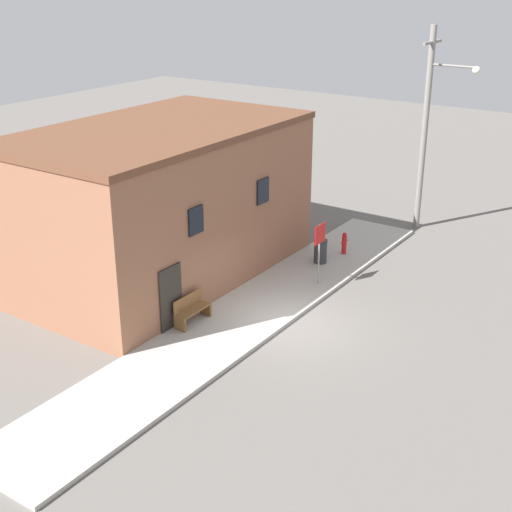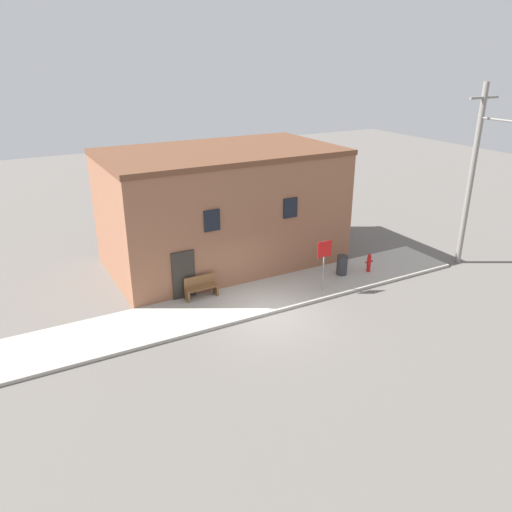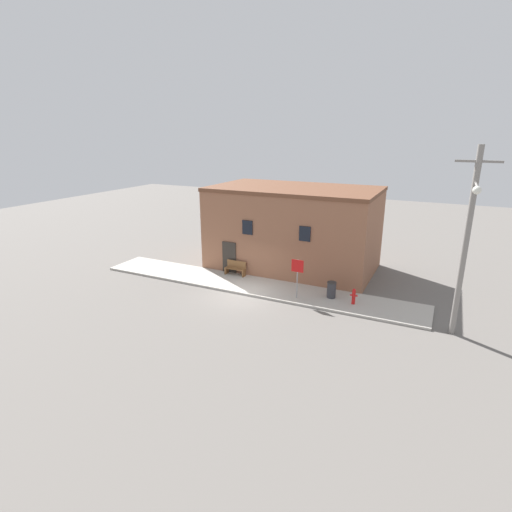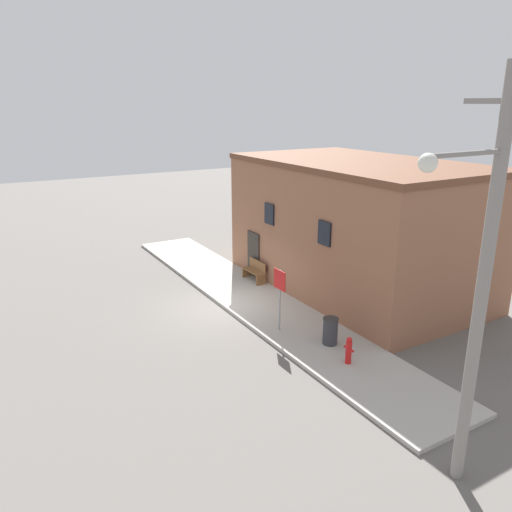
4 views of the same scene
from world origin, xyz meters
The scene contains 8 objects.
ground_plane centered at (0.00, 0.00, 0.00)m, with size 80.00×80.00×0.00m, color #66605B.
sidewalk centered at (0.00, 1.45, 0.07)m, with size 20.48×2.90×0.13m.
brick_building centered at (0.88, 6.06, 2.80)m, with size 10.99×6.43×5.59m.
fire_hydrant centered at (6.23, 1.27, 0.57)m, with size 0.40×0.19×0.88m.
stop_sign centered at (3.17, 0.71, 1.71)m, with size 0.70×0.06×2.24m.
bench centered at (-1.76, 2.58, 0.57)m, with size 1.38×0.44×0.93m.
trash_bin centered at (4.90, 1.61, 0.60)m, with size 0.52×0.52×0.92m.
utility_pole centered at (11.10, 0.11, 4.59)m, with size 1.80×2.19×8.58m.
Camera 3 is at (10.19, -18.99, 9.00)m, focal length 28.00 mm.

